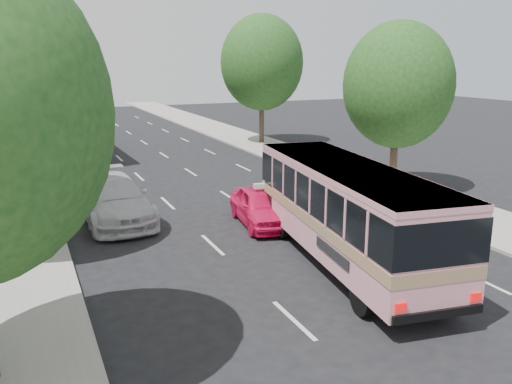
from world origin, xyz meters
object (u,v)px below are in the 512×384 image
white_pickup (113,199)px  pink_bus (347,204)px  tour_coach_rear (52,115)px  pink_taxi (261,206)px  tour_coach_front (68,117)px

white_pickup → pink_bus: bearing=-55.2°
pink_bus → tour_coach_rear: size_ratio=0.88×
pink_bus → tour_coach_rear: bearing=109.7°
pink_taxi → tour_coach_front: tour_coach_front is taller
pink_bus → tour_coach_rear: tour_coach_rear is taller
pink_taxi → white_pickup: white_pickup is taller
pink_taxi → white_pickup: (-5.09, 2.83, 0.15)m
pink_taxi → tour_coach_front: 20.70m
tour_coach_front → tour_coach_rear: 5.89m
pink_taxi → white_pickup: 5.83m
tour_coach_rear → pink_taxi: bearing=-78.1°
pink_taxi → tour_coach_rear: (-5.78, 25.83, 1.31)m
pink_taxi → tour_coach_rear: size_ratio=0.37×
pink_taxi → tour_coach_front: bearing=111.8°
pink_bus → tour_coach_front: tour_coach_front is taller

